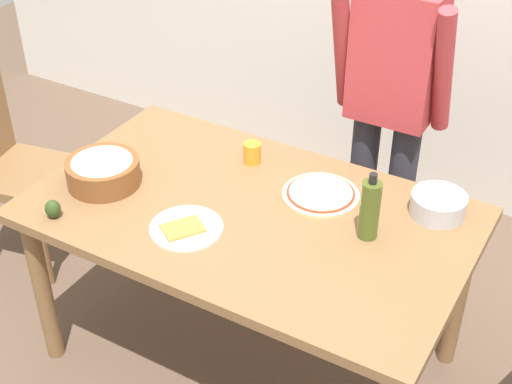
% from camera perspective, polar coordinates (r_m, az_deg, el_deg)
% --- Properties ---
extents(ground, '(8.00, 8.00, 0.00)m').
position_cam_1_polar(ground, '(3.16, -0.46, -12.64)').
color(ground, brown).
extents(dining_table, '(1.60, 0.96, 0.76)m').
position_cam_1_polar(dining_table, '(2.71, -0.53, -2.98)').
color(dining_table, brown).
rests_on(dining_table, ground).
extents(person_cook, '(0.49, 0.25, 1.62)m').
position_cam_1_polar(person_cook, '(3.07, 10.52, 7.26)').
color(person_cook, '#2D2D38').
rests_on(person_cook, ground).
extents(chair_wooden_left, '(0.47, 0.47, 0.95)m').
position_cam_1_polar(chair_wooden_left, '(3.54, -18.90, 2.43)').
color(chair_wooden_left, brown).
rests_on(chair_wooden_left, ground).
extents(pizza_raw_on_board, '(0.29, 0.29, 0.02)m').
position_cam_1_polar(pizza_raw_on_board, '(2.73, 5.09, -0.16)').
color(pizza_raw_on_board, beige).
rests_on(pizza_raw_on_board, dining_table).
extents(plate_with_slice, '(0.26, 0.26, 0.02)m').
position_cam_1_polar(plate_with_slice, '(2.56, -5.52, -2.83)').
color(plate_with_slice, white).
rests_on(plate_with_slice, dining_table).
extents(popcorn_bowl, '(0.28, 0.28, 0.11)m').
position_cam_1_polar(popcorn_bowl, '(2.82, -11.90, 1.73)').
color(popcorn_bowl, brown).
rests_on(popcorn_bowl, dining_table).
extents(mixing_bowl_steel, '(0.20, 0.20, 0.08)m').
position_cam_1_polar(mixing_bowl_steel, '(2.69, 14.07, -0.97)').
color(mixing_bowl_steel, '#B7B7BC').
rests_on(mixing_bowl_steel, dining_table).
extents(olive_oil_bottle, '(0.07, 0.07, 0.26)m').
position_cam_1_polar(olive_oil_bottle, '(2.49, 8.90, -1.34)').
color(olive_oil_bottle, '#47561E').
rests_on(olive_oil_bottle, dining_table).
extents(cup_orange, '(0.07, 0.07, 0.08)m').
position_cam_1_polar(cup_orange, '(2.90, -0.30, 3.09)').
color(cup_orange, orange).
rests_on(cup_orange, dining_table).
extents(avocado, '(0.06, 0.06, 0.07)m').
position_cam_1_polar(avocado, '(2.70, -15.62, -1.28)').
color(avocado, '#2D4219').
rests_on(avocado, dining_table).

